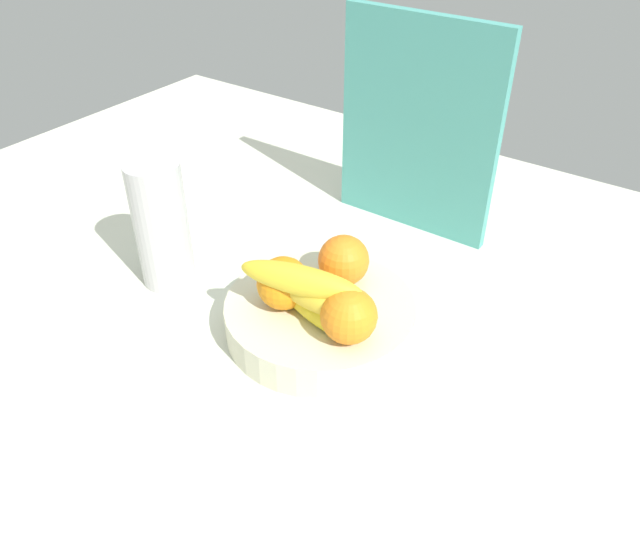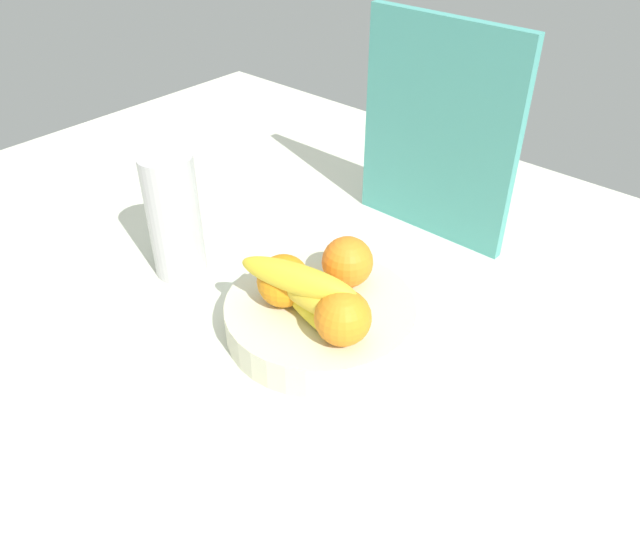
{
  "view_description": "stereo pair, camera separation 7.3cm",
  "coord_description": "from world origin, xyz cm",
  "px_view_note": "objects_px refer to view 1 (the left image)",
  "views": [
    {
      "loc": [
        42.02,
        -55.34,
        59.41
      ],
      "look_at": [
        2.37,
        0.56,
        8.85
      ],
      "focal_mm": 35.51,
      "sensor_mm": 36.0,
      "label": 1
    },
    {
      "loc": [
        47.72,
        -50.82,
        59.41
      ],
      "look_at": [
        2.37,
        0.56,
        8.85
      ],
      "focal_mm": 35.51,
      "sensor_mm": 36.0,
      "label": 2
    }
  ],
  "objects_px": {
    "orange_front_left": "(344,260)",
    "banana_bunch": "(309,293)",
    "orange_front_right": "(283,283)",
    "cutting_board": "(418,128)",
    "fruit_bowl": "(320,317)",
    "thermos_tumbler": "(161,225)",
    "orange_center": "(349,316)"
  },
  "relations": [
    {
      "from": "orange_front_left",
      "to": "orange_center",
      "type": "height_order",
      "value": "same"
    },
    {
      "from": "orange_front_left",
      "to": "banana_bunch",
      "type": "bearing_deg",
      "value": -84.73
    },
    {
      "from": "banana_bunch",
      "to": "orange_front_left",
      "type": "bearing_deg",
      "value": 95.27
    },
    {
      "from": "orange_front_left",
      "to": "orange_front_right",
      "type": "xyz_separation_m",
      "value": [
        -0.04,
        -0.09,
        0.0
      ]
    },
    {
      "from": "cutting_board",
      "to": "orange_center",
      "type": "bearing_deg",
      "value": -73.31
    },
    {
      "from": "banana_bunch",
      "to": "cutting_board",
      "type": "relative_size",
      "value": 0.53
    },
    {
      "from": "fruit_bowl",
      "to": "cutting_board",
      "type": "relative_size",
      "value": 0.74
    },
    {
      "from": "banana_bunch",
      "to": "cutting_board",
      "type": "xyz_separation_m",
      "value": [
        -0.05,
        0.37,
        0.09
      ]
    },
    {
      "from": "cutting_board",
      "to": "thermos_tumbler",
      "type": "bearing_deg",
      "value": -121.32
    },
    {
      "from": "banana_bunch",
      "to": "thermos_tumbler",
      "type": "relative_size",
      "value": 0.95
    },
    {
      "from": "fruit_bowl",
      "to": "orange_center",
      "type": "height_order",
      "value": "orange_center"
    },
    {
      "from": "orange_front_right",
      "to": "fruit_bowl",
      "type": "bearing_deg",
      "value": 38.31
    },
    {
      "from": "orange_front_right",
      "to": "thermos_tumbler",
      "type": "xyz_separation_m",
      "value": [
        -0.23,
        -0.01,
        0.01
      ]
    },
    {
      "from": "fruit_bowl",
      "to": "orange_front_left",
      "type": "distance_m",
      "value": 0.09
    },
    {
      "from": "banana_bunch",
      "to": "thermos_tumbler",
      "type": "bearing_deg",
      "value": -179.56
    },
    {
      "from": "orange_front_right",
      "to": "orange_center",
      "type": "bearing_deg",
      "value": -3.48
    },
    {
      "from": "orange_front_right",
      "to": "cutting_board",
      "type": "height_order",
      "value": "cutting_board"
    },
    {
      "from": "orange_center",
      "to": "thermos_tumbler",
      "type": "xyz_separation_m",
      "value": [
        -0.34,
        0.0,
        0.01
      ]
    },
    {
      "from": "orange_front_left",
      "to": "cutting_board",
      "type": "xyz_separation_m",
      "value": [
        -0.04,
        0.27,
        0.09
      ]
    },
    {
      "from": "fruit_bowl",
      "to": "banana_bunch",
      "type": "height_order",
      "value": "banana_bunch"
    },
    {
      "from": "thermos_tumbler",
      "to": "orange_center",
      "type": "bearing_deg",
      "value": -0.09
    },
    {
      "from": "fruit_bowl",
      "to": "orange_front_left",
      "type": "height_order",
      "value": "orange_front_left"
    },
    {
      "from": "banana_bunch",
      "to": "thermos_tumbler",
      "type": "xyz_separation_m",
      "value": [
        -0.27,
        -0.0,
        0.01
      ]
    },
    {
      "from": "fruit_bowl",
      "to": "thermos_tumbler",
      "type": "bearing_deg",
      "value": -172.1
    },
    {
      "from": "thermos_tumbler",
      "to": "cutting_board",
      "type": "bearing_deg",
      "value": 58.73
    },
    {
      "from": "fruit_bowl",
      "to": "banana_bunch",
      "type": "distance_m",
      "value": 0.08
    },
    {
      "from": "orange_front_left",
      "to": "orange_front_right",
      "type": "height_order",
      "value": "same"
    },
    {
      "from": "orange_front_left",
      "to": "banana_bunch",
      "type": "xyz_separation_m",
      "value": [
        0.01,
        -0.1,
        0.01
      ]
    },
    {
      "from": "orange_front_left",
      "to": "cutting_board",
      "type": "bearing_deg",
      "value": 97.91
    },
    {
      "from": "cutting_board",
      "to": "thermos_tumbler",
      "type": "xyz_separation_m",
      "value": [
        -0.22,
        -0.37,
        -0.08
      ]
    },
    {
      "from": "orange_front_left",
      "to": "thermos_tumbler",
      "type": "bearing_deg",
      "value": -159.49
    },
    {
      "from": "thermos_tumbler",
      "to": "banana_bunch",
      "type": "bearing_deg",
      "value": 0.44
    }
  ]
}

